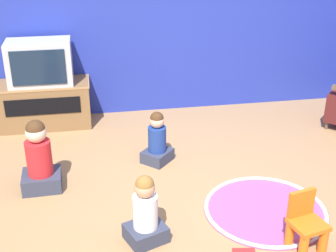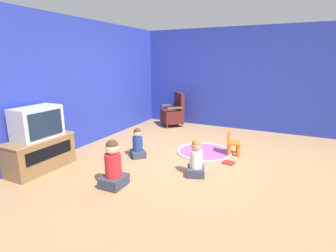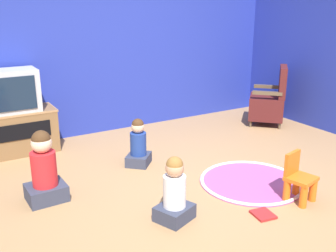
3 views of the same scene
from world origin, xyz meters
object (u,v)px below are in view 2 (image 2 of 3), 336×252
Objects in this scene: child_watching_left at (138,145)px; black_armchair at (173,113)px; tv_cabinet at (40,153)px; television at (37,123)px; child_watching_right at (196,160)px; yellow_kid_chair at (232,145)px; book at (229,163)px; child_watching_center at (113,166)px.

black_armchair is at bearing -37.45° from child_watching_left.
tv_cabinet is 1.68m from child_watching_left.
child_watching_right is (0.94, -2.42, -0.56)m from television.
yellow_kid_chair is at bearing -106.60° from child_watching_left.
television reaches higher than yellow_kid_chair.
book is (0.73, -0.36, -0.25)m from child_watching_right.
television reaches higher than black_armchair.
tv_cabinet is at bearing -55.73° from black_armchair.
tv_cabinet is 1.49× the size of television.
child_watching_right is 2.70× the size of book.
child_watching_right reaches higher than child_watching_left.
television reaches higher than tv_cabinet.
black_armchair is at bearing 9.84° from child_watching_center.
yellow_kid_chair is at bearing -74.84° from book.
tv_cabinet is 1.55× the size of child_watching_center.
child_watching_right is 0.85m from book.
black_armchair reaches higher than child_watching_center.
child_watching_center is 2.11m from book.
yellow_kid_chair is 2.16× the size of book.
yellow_kid_chair is 2.47m from child_watching_center.
black_armchair is at bearing 10.29° from child_watching_right.
yellow_kid_chair reaches higher than book.
tv_cabinet is 2.62m from child_watching_right.
book is (1.62, -1.32, -0.30)m from child_watching_center.
child_watching_left reaches higher than tv_cabinet.
child_watching_center is at bearing 59.83° from book.
tv_cabinet reaches higher than yellow_kid_chair.
child_watching_center is 1.19× the size of child_watching_right.
television reaches higher than child_watching_center.
child_watching_right is at bearing -149.75° from child_watching_left.
book is at bearing 0.02° from black_armchair.
child_watching_center is (-1.18, -0.33, 0.06)m from child_watching_left.
child_watching_left is (1.23, -1.13, -0.57)m from television.
book is at bearing -122.18° from child_watching_left.
television is at bearing 90.13° from child_watching_left.
television is 1.77m from child_watching_left.
yellow_kid_chair is at bearing -51.79° from tv_cabinet.
television is 1.24× the size of child_watching_right.
book is at bearing -40.94° from child_watching_center.
child_watching_left is at bearing -43.26° from tv_cabinet.
child_watching_center is at bearing -88.20° from television.
child_watching_left is (-2.53, -0.43, -0.11)m from black_armchair.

